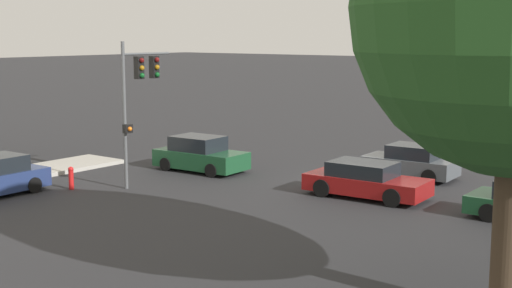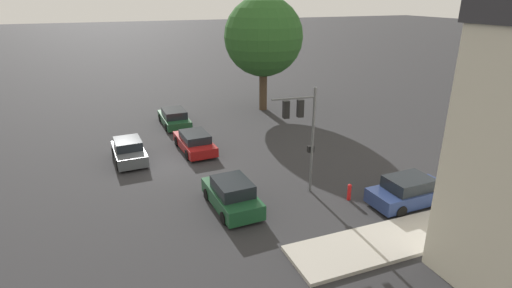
% 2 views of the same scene
% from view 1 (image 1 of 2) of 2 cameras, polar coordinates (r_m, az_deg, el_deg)
% --- Properties ---
extents(ground_plane, '(300.00, 300.00, 0.00)m').
position_cam_1_polar(ground_plane, '(30.27, 8.13, -3.00)').
color(ground_plane, '#28282B').
extents(traffic_signal, '(0.53, 2.51, 5.86)m').
position_cam_1_polar(traffic_signal, '(28.94, -9.36, 4.57)').
color(traffic_signal, '#515456').
rests_on(traffic_signal, ground_plane).
extents(crossing_car_0, '(3.98, 2.09, 1.45)m').
position_cam_1_polar(crossing_car_0, '(31.33, 12.30, -1.44)').
color(crossing_car_0, '#4C5156').
rests_on(crossing_car_0, ground_plane).
extents(crossing_car_1, '(4.31, 2.15, 1.58)m').
position_cam_1_polar(crossing_car_1, '(32.30, -4.49, -0.88)').
color(crossing_car_1, '#194728').
rests_on(crossing_car_1, ground_plane).
extents(crossing_car_3, '(4.72, 2.20, 1.35)m').
position_cam_1_polar(crossing_car_3, '(27.36, 8.77, -2.90)').
color(crossing_car_3, maroon).
rests_on(crossing_car_3, ground_plane).
extents(fire_hydrant, '(0.22, 0.22, 0.92)m').
position_cam_1_polar(fire_hydrant, '(29.37, -14.58, -2.59)').
color(fire_hydrant, red).
rests_on(fire_hydrant, ground_plane).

